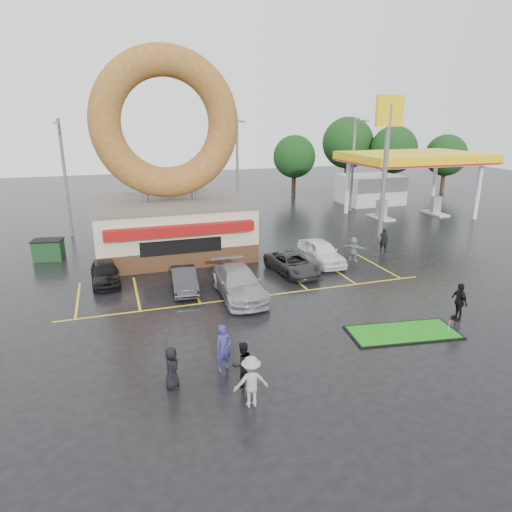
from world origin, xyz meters
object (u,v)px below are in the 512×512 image
object	(u,v)px
car_grey	(292,264)
putting_green	(403,332)
dumpster	(49,250)
gas_station	(394,173)
streetlight_mid	(238,168)
shell_sign	(387,141)
person_cameraman	(459,301)
car_white	(321,252)
streetlight_right	(353,162)
car_silver	(239,283)
streetlight_left	(65,176)
car_dgrey	(184,280)
car_black	(105,273)
donut_shop	(170,189)
person_blue	(224,348)

from	to	relation	value
car_grey	putting_green	bearing A→B (deg)	-87.20
dumpster	gas_station	bearing A→B (deg)	22.42
gas_station	streetlight_mid	bearing A→B (deg)	-179.92
shell_sign	car_grey	bearing A→B (deg)	-149.77
person_cameraman	putting_green	xyz separation A→B (m)	(-3.32, -0.49, -0.86)
car_white	putting_green	xyz separation A→B (m)	(-0.88, -10.14, -0.72)
car_grey	dumpster	distance (m)	16.17
streetlight_right	putting_green	xyz separation A→B (m)	(-11.14, -24.55, -4.74)
car_silver	car_grey	xyz separation A→B (m)	(4.10, 2.56, -0.16)
car_white	streetlight_left	bearing A→B (deg)	140.78
car_dgrey	car_grey	distance (m)	6.75
gas_station	streetlight_mid	world-z (taller)	streetlight_mid
car_grey	streetlight_right	bearing A→B (deg)	43.26
car_silver	person_cameraman	bearing A→B (deg)	-32.32
car_silver	car_grey	bearing A→B (deg)	32.78
dumpster	car_dgrey	bearing A→B (deg)	-37.97
shell_sign	streetlight_right	xyz separation A→B (m)	(3.00, 9.92, -2.60)
car_white	car_dgrey	bearing A→B (deg)	-168.73
car_black	car_dgrey	size ratio (longest dim) A/B	1.01
dumpster	donut_shop	bearing A→B (deg)	3.52
putting_green	car_white	bearing A→B (deg)	85.01
car_white	putting_green	distance (m)	10.20
gas_station	car_grey	xyz separation A→B (m)	(-16.76, -14.62, -3.09)
gas_station	car_dgrey	distance (m)	28.25
shell_sign	donut_shop	bearing A→B (deg)	176.53
shell_sign	streetlight_right	distance (m)	10.68
streetlight_mid	streetlight_left	bearing A→B (deg)	-175.91
gas_station	streetlight_mid	distance (m)	16.04
car_black	dumpster	world-z (taller)	dumpster
car_white	dumpster	size ratio (longest dim) A/B	2.48
donut_shop	streetlight_left	xyz separation A→B (m)	(-7.00, 6.95, 0.32)
shell_sign	person_cameraman	xyz separation A→B (m)	(-4.82, -14.14, -6.48)
person_blue	person_cameraman	xyz separation A→B (m)	(11.58, 0.96, -0.02)
streetlight_right	person_blue	xyz separation A→B (m)	(-19.40, -25.02, -3.87)
streetlight_mid	streetlight_right	world-z (taller)	same
shell_sign	putting_green	size ratio (longest dim) A/B	2.08
car_silver	car_dgrey	bearing A→B (deg)	146.73
streetlight_mid	car_silver	world-z (taller)	streetlight_mid
car_black	person_blue	world-z (taller)	person_blue
person_blue	putting_green	bearing A→B (deg)	-15.61
streetlight_left	putting_green	bearing A→B (deg)	-56.61
car_dgrey	car_grey	size ratio (longest dim) A/B	0.86
donut_shop	dumpster	size ratio (longest dim) A/B	7.50
car_grey	person_cameraman	xyz separation A→B (m)	(4.94, -8.46, 0.29)
streetlight_right	dumpster	xyz separation A→B (m)	(-27.08, -8.10, -4.13)
streetlight_mid	car_grey	distance (m)	15.21
donut_shop	streetlight_right	distance (m)	21.00
person_cameraman	gas_station	bearing A→B (deg)	158.93
car_grey	streetlight_mid	bearing A→B (deg)	79.56
streetlight_left	car_white	xyz separation A→B (m)	(15.75, -12.41, -4.02)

